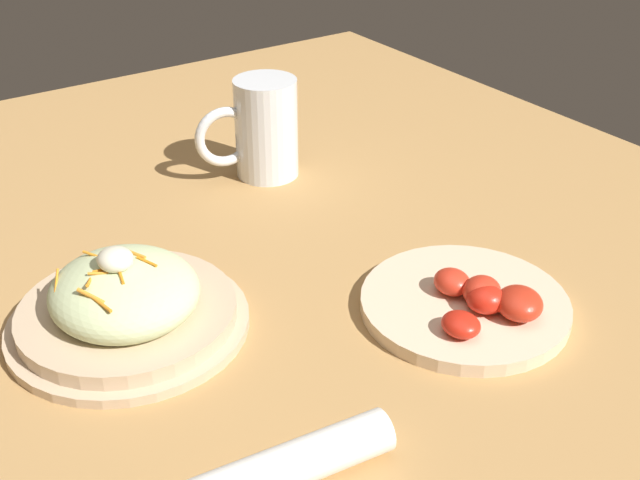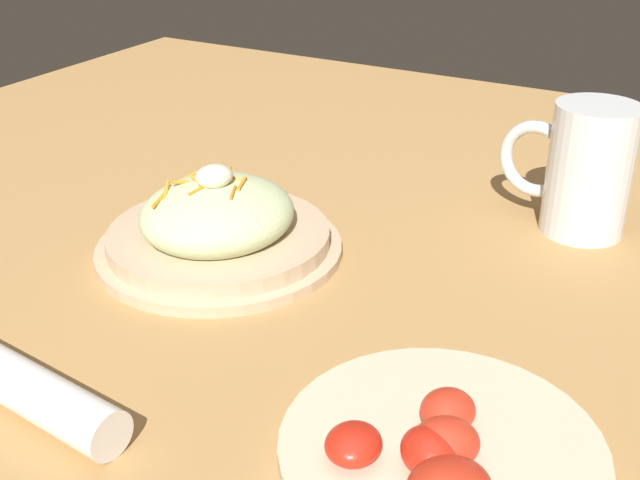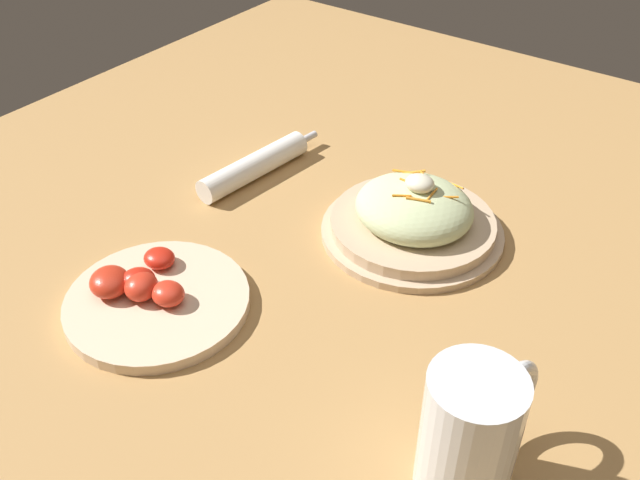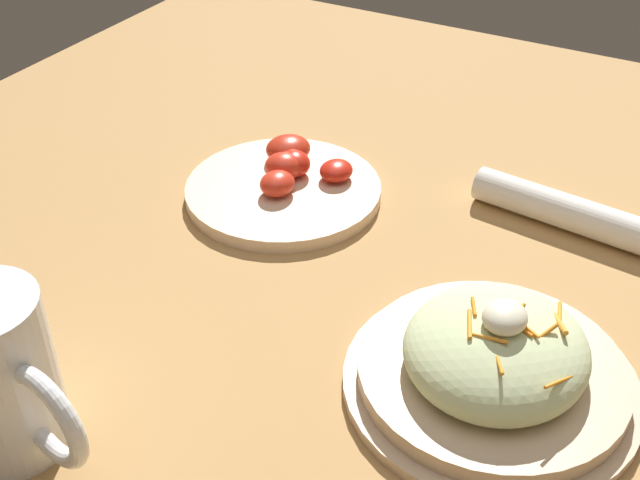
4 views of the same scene
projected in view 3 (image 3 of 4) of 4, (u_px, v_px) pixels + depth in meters
ground_plane at (377, 261)px, 0.88m from camera, size 1.43×1.43×0.00m
salad_plate at (413, 217)px, 0.91m from camera, size 0.24×0.24×0.09m
beer_mug at (470, 439)px, 0.60m from camera, size 0.08×0.14×0.13m
napkin_roll at (255, 166)px, 1.03m from camera, size 0.06×0.23×0.04m
tomato_plate at (153, 297)px, 0.81m from camera, size 0.21×0.21×0.04m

